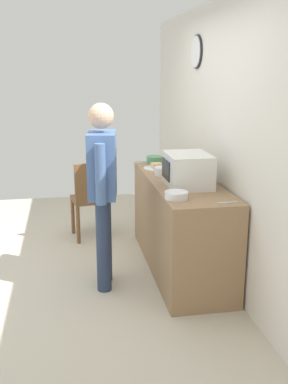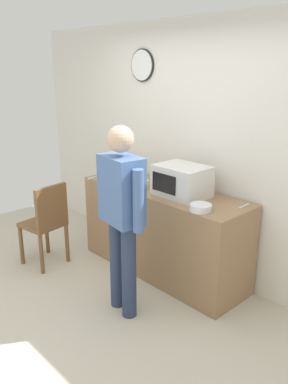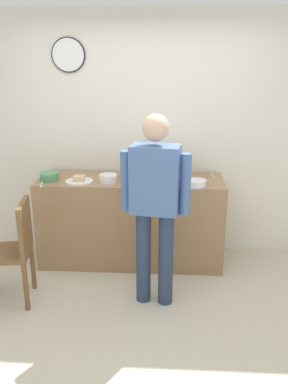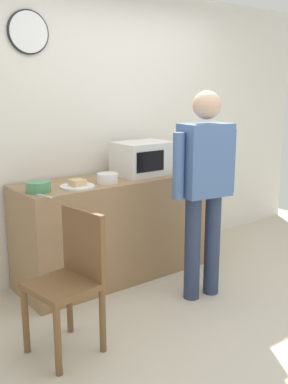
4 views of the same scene
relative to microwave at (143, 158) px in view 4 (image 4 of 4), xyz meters
name	(u,v)px [view 4 (image 4 of 4)]	position (x,y,z in m)	size (l,w,h in m)	color
ground_plane	(228,320)	(-0.12, -1.21, -1.07)	(6.00, 6.00, 0.00)	beige
back_wall	(108,131)	(-0.12, 0.39, 0.23)	(5.40, 0.13, 2.60)	silver
kitchen_counter	(120,226)	(-0.25, 0.01, -0.61)	(1.91, 0.62, 0.92)	#93704C
microwave	(143,158)	(0.00, 0.00, 0.00)	(0.50, 0.39, 0.30)	silver
sandwich_plate	(77,185)	(-0.76, -0.13, -0.13)	(0.28, 0.28, 0.07)	white
salad_bowl	(108,178)	(-0.47, -0.13, -0.11)	(0.18, 0.18, 0.08)	white
cereal_bowl	(38,187)	(-1.08, -0.09, -0.11)	(0.19, 0.19, 0.08)	#4C8E60
mixing_bowl	(190,169)	(0.40, -0.21, -0.12)	(0.20, 0.20, 0.06)	white
fork_utensil	(179,165)	(0.60, 0.17, -0.15)	(0.17, 0.02, 0.01)	silver
spoon_utensil	(44,196)	(-1.11, -0.26, -0.15)	(0.17, 0.02, 0.01)	silver
person_standing	(204,180)	(0.02, -0.78, -0.08)	(0.58, 0.30, 1.69)	navy
wooden_chair	(72,275)	(-1.21, -0.83, -0.55)	(0.46, 0.46, 0.94)	brown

